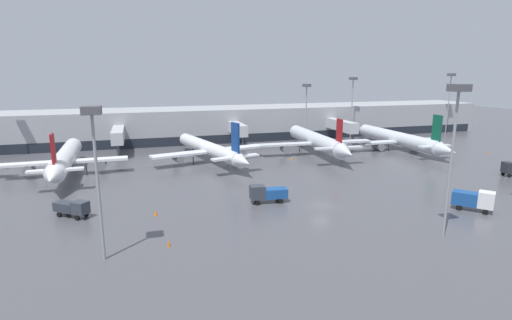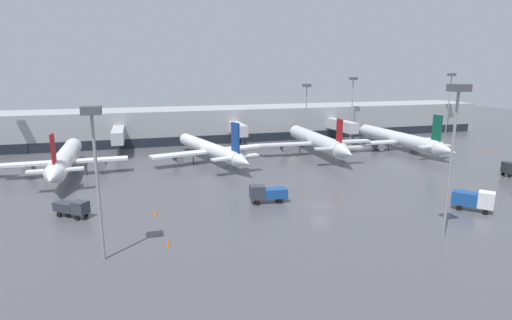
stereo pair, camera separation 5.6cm
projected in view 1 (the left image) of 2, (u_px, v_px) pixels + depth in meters
The scene contains 18 objects.
ground_plane at pixel (321, 205), 58.06m from camera, with size 320.00×320.00×0.00m, color #4C4C51.
terminal_building at pixel (228, 123), 114.90m from camera, with size 160.00×29.70×9.00m.
parked_jet_0 at pixel (316, 140), 93.10m from camera, with size 27.31×35.75×9.70m.
parked_jet_1 at pixel (65, 159), 73.94m from camera, with size 22.17×34.04×9.52m.
parked_jet_2 at pixel (210, 149), 85.03m from camera, with size 25.35×33.99×9.81m.
parked_jet_3 at pixel (399, 139), 99.45m from camera, with size 20.69×37.72×9.90m.
service_truck_0 at pixel (267, 193), 59.03m from camera, with size 5.64×2.24×2.71m.
service_truck_1 at pixel (72, 207), 53.20m from camera, with size 4.97×4.47×2.34m.
service_truck_2 at pixel (474, 199), 55.57m from camera, with size 4.81×5.22×2.98m.
traffic_cone_0 at pixel (156, 213), 53.99m from camera, with size 0.45×0.45×0.77m.
traffic_cone_1 at pixel (169, 243), 44.41m from camera, with size 0.36×0.36×0.77m.
traffic_cone_2 at pixel (488, 152), 94.86m from camera, with size 0.42×0.42×0.64m.
traffic_cone_4 at pixel (292, 158), 88.09m from camera, with size 0.47×0.47×0.73m.
apron_light_mast_0 at pixel (353, 90), 113.06m from camera, with size 1.80×1.80×17.51m.
apron_light_mast_1 at pixel (450, 87), 120.75m from camera, with size 1.80×1.80×18.50m.
apron_light_mast_2 at pixel (94, 138), 38.69m from camera, with size 1.80×1.80×15.85m.
apron_light_mast_5 at pixel (306, 96), 105.38m from camera, with size 1.80×1.80×15.88m.
apron_light_mast_6 at pixel (456, 118), 43.65m from camera, with size 1.80×1.80×17.76m.
Camera 1 is at (-24.92, -50.20, 19.09)m, focal length 28.00 mm.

